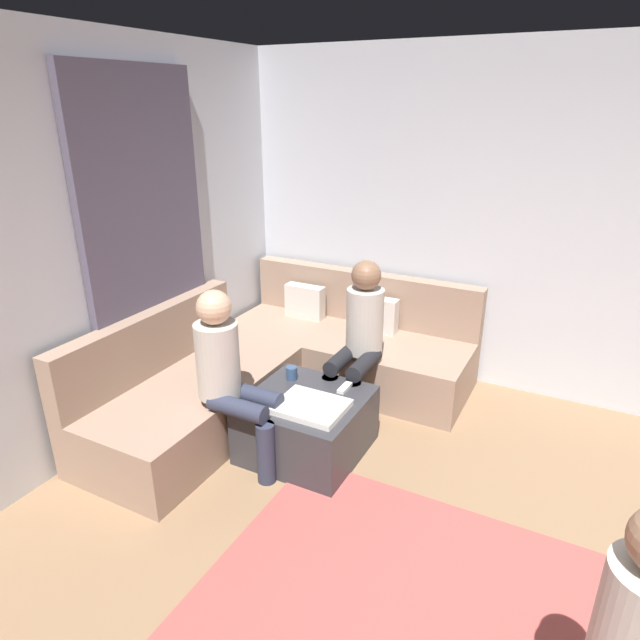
{
  "coord_description": "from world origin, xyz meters",
  "views": [
    {
      "loc": [
        0.01,
        -1.51,
        2.28
      ],
      "look_at": [
        -1.63,
        1.63,
        0.85
      ],
      "focal_mm": 30.86,
      "sensor_mm": 36.0,
      "label": 1
    }
  ],
  "objects_px": {
    "game_remote": "(345,388)",
    "person_on_couch_side": "(231,373)",
    "ottoman": "(307,424)",
    "coffee_mug": "(292,373)",
    "sectional_couch": "(285,366)",
    "person_on_couch_back": "(359,335)"
  },
  "relations": [
    {
      "from": "game_remote",
      "to": "person_on_couch_back",
      "type": "relative_size",
      "value": 0.12
    },
    {
      "from": "coffee_mug",
      "to": "person_on_couch_side",
      "type": "distance_m",
      "value": 0.55
    },
    {
      "from": "ottoman",
      "to": "person_on_couch_side",
      "type": "relative_size",
      "value": 0.63
    },
    {
      "from": "sectional_couch",
      "to": "coffee_mug",
      "type": "height_order",
      "value": "sectional_couch"
    },
    {
      "from": "person_on_couch_back",
      "to": "person_on_couch_side",
      "type": "distance_m",
      "value": 1.06
    },
    {
      "from": "person_on_couch_side",
      "to": "sectional_couch",
      "type": "bearing_deg",
      "value": -170.6
    },
    {
      "from": "ottoman",
      "to": "person_on_couch_side",
      "type": "height_order",
      "value": "person_on_couch_side"
    },
    {
      "from": "coffee_mug",
      "to": "person_on_couch_back",
      "type": "height_order",
      "value": "person_on_couch_back"
    },
    {
      "from": "coffee_mug",
      "to": "ottoman",
      "type": "bearing_deg",
      "value": -39.29
    },
    {
      "from": "sectional_couch",
      "to": "person_on_couch_back",
      "type": "height_order",
      "value": "person_on_couch_back"
    },
    {
      "from": "sectional_couch",
      "to": "ottoman",
      "type": "distance_m",
      "value": 0.78
    },
    {
      "from": "person_on_couch_side",
      "to": "coffee_mug",
      "type": "bearing_deg",
      "value": 163.01
    },
    {
      "from": "coffee_mug",
      "to": "person_on_couch_back",
      "type": "bearing_deg",
      "value": 54.52
    },
    {
      "from": "person_on_couch_side",
      "to": "ottoman",
      "type": "bearing_deg",
      "value": 130.41
    },
    {
      "from": "ottoman",
      "to": "game_remote",
      "type": "bearing_deg",
      "value": 50.71
    },
    {
      "from": "game_remote",
      "to": "person_on_couch_side",
      "type": "bearing_deg",
      "value": -135.81
    },
    {
      "from": "sectional_couch",
      "to": "person_on_couch_back",
      "type": "relative_size",
      "value": 2.12
    },
    {
      "from": "game_remote",
      "to": "coffee_mug",
      "type": "bearing_deg",
      "value": -174.29
    },
    {
      "from": "coffee_mug",
      "to": "person_on_couch_side",
      "type": "relative_size",
      "value": 0.08
    },
    {
      "from": "ottoman",
      "to": "coffee_mug",
      "type": "height_order",
      "value": "coffee_mug"
    },
    {
      "from": "person_on_couch_back",
      "to": "game_remote",
      "type": "bearing_deg",
      "value": 100.83
    },
    {
      "from": "coffee_mug",
      "to": "game_remote",
      "type": "bearing_deg",
      "value": 5.71
    }
  ]
}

